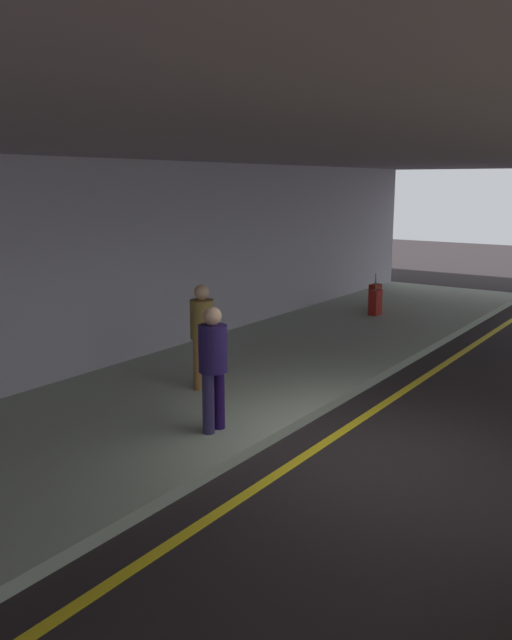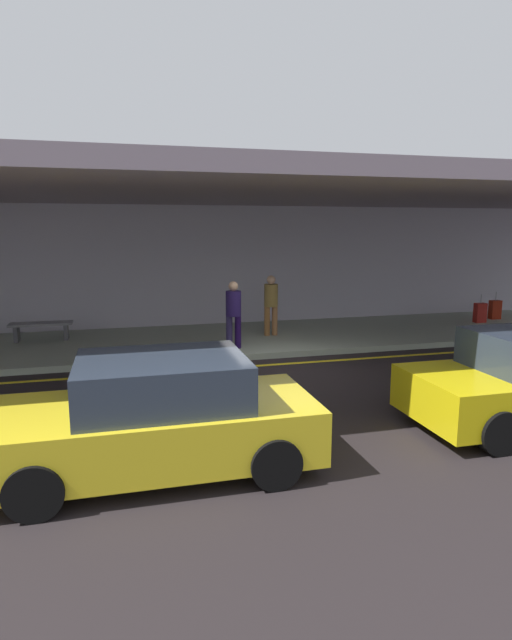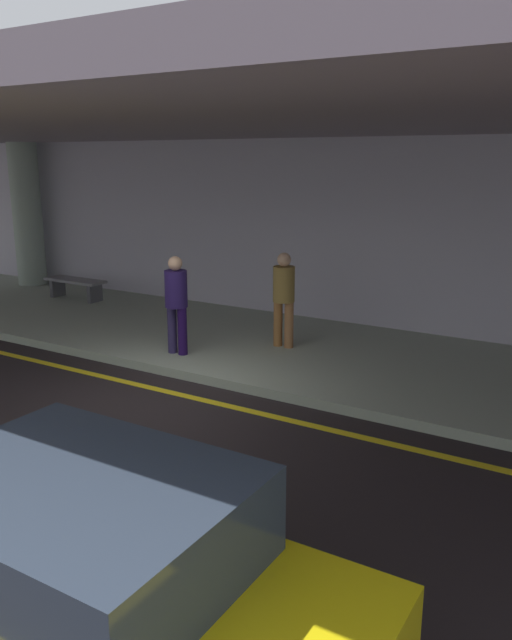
{
  "view_description": "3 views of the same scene",
  "coord_description": "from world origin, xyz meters",
  "px_view_note": "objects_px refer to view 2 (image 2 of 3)",
  "views": [
    {
      "loc": [
        -7.16,
        -3.46,
        3.4
      ],
      "look_at": [
        1.43,
        2.57,
        1.17
      ],
      "focal_mm": 36.56,
      "sensor_mm": 36.0,
      "label": 1
    },
    {
      "loc": [
        -3.43,
        -10.63,
        3.1
      ],
      "look_at": [
        -0.05,
        2.31,
        0.73
      ],
      "focal_mm": 29.03,
      "sensor_mm": 36.0,
      "label": 2
    },
    {
      "loc": [
        5.79,
        -6.55,
        3.4
      ],
      "look_at": [
        0.65,
        1.94,
        0.88
      ],
      "focal_mm": 35.82,
      "sensor_mm": 36.0,
      "label": 3
    }
  ],
  "objects_px": {
    "suitcase_upright_secondary": "(495,310)",
    "bench_metal": "(41,327)",
    "traveler_with_luggage": "(233,310)",
    "suitcase_upright_primary": "(480,313)",
    "person_waiting_for_ride": "(271,301)",
    "car_yellow_taxi_no2": "(158,418)"
  },
  "relations": [
    {
      "from": "suitcase_upright_secondary",
      "to": "bench_metal",
      "type": "height_order",
      "value": "suitcase_upright_secondary"
    },
    {
      "from": "bench_metal",
      "to": "traveler_with_luggage",
      "type": "bearing_deg",
      "value": -24.83
    },
    {
      "from": "traveler_with_luggage",
      "to": "suitcase_upright_secondary",
      "type": "distance_m",
      "value": 9.49
    },
    {
      "from": "traveler_with_luggage",
      "to": "suitcase_upright_primary",
      "type": "xyz_separation_m",
      "value": [
        8.36,
        1.56,
        -0.65
      ]
    },
    {
      "from": "traveler_with_luggage",
      "to": "person_waiting_for_ride",
      "type": "relative_size",
      "value": 1.0
    },
    {
      "from": "suitcase_upright_primary",
      "to": "bench_metal",
      "type": "relative_size",
      "value": 0.56
    },
    {
      "from": "person_waiting_for_ride",
      "to": "suitcase_upright_primary",
      "type": "bearing_deg",
      "value": 79.22
    },
    {
      "from": "person_waiting_for_ride",
      "to": "suitcase_upright_primary",
      "type": "height_order",
      "value": "person_waiting_for_ride"
    },
    {
      "from": "person_waiting_for_ride",
      "to": "suitcase_upright_primary",
      "type": "relative_size",
      "value": 1.87
    },
    {
      "from": "suitcase_upright_secondary",
      "to": "traveler_with_luggage",
      "type": "bearing_deg",
      "value": 163.78
    },
    {
      "from": "traveler_with_luggage",
      "to": "bench_metal",
      "type": "relative_size",
      "value": 1.05
    },
    {
      "from": "traveler_with_luggage",
      "to": "person_waiting_for_ride",
      "type": "xyz_separation_m",
      "value": [
        1.35,
        1.3,
        0.0
      ]
    },
    {
      "from": "suitcase_upright_secondary",
      "to": "bench_metal",
      "type": "xyz_separation_m",
      "value": [
        -14.03,
        0.23,
        0.04
      ]
    },
    {
      "from": "car_yellow_taxi_no2",
      "to": "traveler_with_luggage",
      "type": "height_order",
      "value": "traveler_with_luggage"
    },
    {
      "from": "person_waiting_for_ride",
      "to": "bench_metal",
      "type": "xyz_separation_m",
      "value": [
        -6.12,
        0.91,
        -0.61
      ]
    },
    {
      "from": "person_waiting_for_ride",
      "to": "suitcase_upright_secondary",
      "type": "bearing_deg",
      "value": 82.04
    },
    {
      "from": "car_yellow_taxi_no2",
      "to": "traveler_with_luggage",
      "type": "bearing_deg",
      "value": 66.3
    },
    {
      "from": "traveler_with_luggage",
      "to": "car_yellow_taxi_no2",
      "type": "bearing_deg",
      "value": 30.48
    },
    {
      "from": "car_yellow_taxi_no2",
      "to": "bench_metal",
      "type": "bearing_deg",
      "value": 104.38
    },
    {
      "from": "suitcase_upright_primary",
      "to": "bench_metal",
      "type": "xyz_separation_m",
      "value": [
        -13.13,
        0.65,
        0.04
      ]
    },
    {
      "from": "suitcase_upright_secondary",
      "to": "car_yellow_taxi_no2",
      "type": "bearing_deg",
      "value": -173.87
    },
    {
      "from": "car_yellow_taxi_no2",
      "to": "suitcase_upright_primary",
      "type": "bearing_deg",
      "value": 32.45
    }
  ]
}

